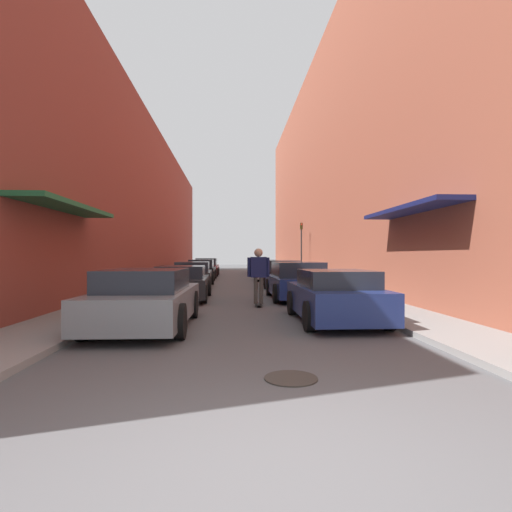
# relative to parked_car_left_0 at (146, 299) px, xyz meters

# --- Properties ---
(ground) EXTENTS (100.72, 100.72, 0.00)m
(ground) POSITION_rel_parked_car_left_0_xyz_m (2.21, 12.13, -0.64)
(ground) COLOR #515154
(curb_strip_left) EXTENTS (1.80, 45.78, 0.12)m
(curb_strip_left) POSITION_rel_parked_car_left_0_xyz_m (-1.94, 16.71, -0.58)
(curb_strip_left) COLOR gray
(curb_strip_left) RESTS_ON ground
(curb_strip_right) EXTENTS (1.80, 45.78, 0.12)m
(curb_strip_right) POSITION_rel_parked_car_left_0_xyz_m (6.37, 16.71, -0.58)
(curb_strip_right) COLOR gray
(curb_strip_right) RESTS_ON ground
(building_row_left) EXTENTS (4.90, 45.78, 9.85)m
(building_row_left) POSITION_rel_parked_car_left_0_xyz_m (-4.84, 16.70, 4.28)
(building_row_left) COLOR brown
(building_row_left) RESTS_ON ground
(building_row_right) EXTENTS (4.90, 45.78, 14.64)m
(building_row_right) POSITION_rel_parked_car_left_0_xyz_m (9.27, 16.70, 6.67)
(building_row_right) COLOR brown
(building_row_right) RESTS_ON ground
(parked_car_left_0) EXTENTS (2.02, 4.39, 1.31)m
(parked_car_left_0) POSITION_rel_parked_car_left_0_xyz_m (0.00, 0.00, 0.00)
(parked_car_left_0) COLOR gray
(parked_car_left_0) RESTS_ON ground
(parked_car_left_1) EXTENTS (1.99, 4.20, 1.24)m
(parked_car_left_1) POSITION_rel_parked_car_left_0_xyz_m (0.07, 5.76, -0.04)
(parked_car_left_1) COLOR #232326
(parked_car_left_1) RESTS_ON ground
(parked_car_left_2) EXTENTS (1.98, 4.83, 1.30)m
(parked_car_left_2) POSITION_rel_parked_car_left_0_xyz_m (-0.08, 11.71, -0.02)
(parked_car_left_2) COLOR #232326
(parked_car_left_2) RESTS_ON ground
(parked_car_left_3) EXTENTS (1.89, 4.38, 1.35)m
(parked_car_left_3) POSITION_rel_parked_car_left_0_xyz_m (-0.11, 17.87, 0.01)
(parked_car_left_3) COLOR black
(parked_car_left_3) RESTS_ON ground
(parked_car_left_4) EXTENTS (1.92, 4.35, 1.41)m
(parked_car_left_4) POSITION_rel_parked_car_left_0_xyz_m (-0.10, 23.13, 0.03)
(parked_car_left_4) COLOR maroon
(parked_car_left_4) RESTS_ON ground
(parked_car_right_0) EXTENTS (1.91, 3.93, 1.27)m
(parked_car_right_0) POSITION_rel_parked_car_left_0_xyz_m (4.40, 0.52, -0.02)
(parked_car_right_0) COLOR navy
(parked_car_right_0) RESTS_ON ground
(parked_car_right_1) EXTENTS (2.03, 4.40, 1.38)m
(parked_car_right_1) POSITION_rel_parked_car_left_0_xyz_m (4.32, 5.68, 0.02)
(parked_car_right_1) COLOR navy
(parked_car_right_1) RESTS_ON ground
(parked_car_right_2) EXTENTS (1.96, 4.10, 1.37)m
(parked_car_right_2) POSITION_rel_parked_car_left_0_xyz_m (4.44, 11.36, 0.02)
(parked_car_right_2) COLOR black
(parked_car_right_2) RESTS_ON ground
(parked_car_right_3) EXTENTS (1.87, 4.32, 1.25)m
(parked_car_right_3) POSITION_rel_parked_car_left_0_xyz_m (4.35, 17.05, -0.05)
(parked_car_right_3) COLOR #B7B7BC
(parked_car_right_3) RESTS_ON ground
(parked_car_right_4) EXTENTS (1.96, 4.32, 1.29)m
(parked_car_right_4) POSITION_rel_parked_car_left_0_xyz_m (4.52, 22.60, -0.02)
(parked_car_right_4) COLOR #515459
(parked_car_right_4) RESTS_ON ground
(parked_car_right_5) EXTENTS (1.88, 4.36, 1.32)m
(parked_car_right_5) POSITION_rel_parked_car_left_0_xyz_m (4.53, 27.78, 0.00)
(parked_car_right_5) COLOR navy
(parked_car_right_5) RESTS_ON ground
(skateboarder) EXTENTS (0.71, 0.78, 1.84)m
(skateboarder) POSITION_rel_parked_car_left_0_xyz_m (2.75, 3.63, 0.50)
(skateboarder) COLOR black
(skateboarder) RESTS_ON ground
(manhole_cover) EXTENTS (0.70, 0.70, 0.02)m
(manhole_cover) POSITION_rel_parked_car_left_0_xyz_m (2.67, -3.85, -0.64)
(manhole_cover) COLOR #332D28
(manhole_cover) RESTS_ON ground
(traffic_light) EXTENTS (0.16, 0.22, 3.74)m
(traffic_light) POSITION_rel_parked_car_left_0_xyz_m (6.64, 17.89, 1.77)
(traffic_light) COLOR #2D2D2D
(traffic_light) RESTS_ON curb_strip_right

